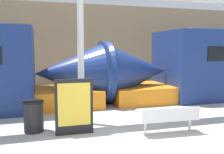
# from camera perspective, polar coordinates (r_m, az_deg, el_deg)

# --- Properties ---
(station_wall) EXTENTS (56.00, 0.20, 5.00)m
(station_wall) POSITION_cam_1_polar(r_m,az_deg,el_deg) (15.43, -8.88, 7.14)
(station_wall) COLOR #9E8460
(station_wall) RESTS_ON ground_plane
(bench_near) EXTENTS (1.66, 0.52, 0.75)m
(bench_near) POSITION_cam_1_polar(r_m,az_deg,el_deg) (6.96, 12.95, -9.05)
(bench_near) COLOR silver
(bench_near) RESTS_ON ground_plane
(trash_bin) EXTENTS (0.56, 0.56, 0.87)m
(trash_bin) POSITION_cam_1_polar(r_m,az_deg,el_deg) (7.33, -17.50, -8.54)
(trash_bin) COLOR black
(trash_bin) RESTS_ON ground_plane
(poster_board) EXTENTS (1.02, 0.07, 1.51)m
(poster_board) POSITION_cam_1_polar(r_m,az_deg,el_deg) (6.77, -8.64, -6.71)
(poster_board) COLOR black
(poster_board) RESTS_ON ground_plane
(support_column_near) EXTENTS (0.20, 0.20, 3.92)m
(support_column_near) POSITION_cam_1_polar(r_m,az_deg,el_deg) (7.62, -7.13, 3.86)
(support_column_near) COLOR silver
(support_column_near) RESTS_ON ground_plane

